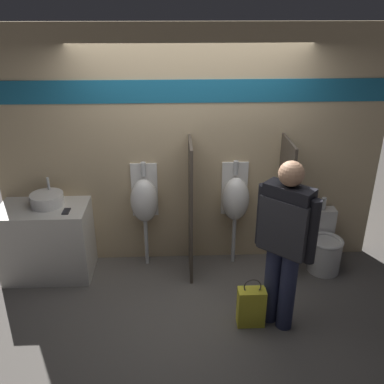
% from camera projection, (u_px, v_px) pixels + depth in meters
% --- Properties ---
extents(ground_plane, '(16.00, 16.00, 0.00)m').
position_uv_depth(ground_plane, '(193.00, 284.00, 4.77)').
color(ground_plane, '#5B5651').
extents(display_wall, '(4.30, 0.07, 2.70)m').
position_uv_depth(display_wall, '(190.00, 151.00, 4.75)').
color(display_wall, tan).
rests_on(display_wall, ground_plane).
extents(sink_counter, '(0.96, 0.57, 0.84)m').
position_uv_depth(sink_counter, '(47.00, 241.00, 4.79)').
color(sink_counter, silver).
rests_on(sink_counter, ground_plane).
extents(sink_basin, '(0.36, 0.36, 0.27)m').
position_uv_depth(sink_basin, '(47.00, 199.00, 4.64)').
color(sink_basin, white).
rests_on(sink_basin, sink_counter).
extents(cell_phone, '(0.07, 0.14, 0.01)m').
position_uv_depth(cell_phone, '(66.00, 211.00, 4.52)').
color(cell_phone, '#232328').
rests_on(cell_phone, sink_counter).
extents(divider_near_counter, '(0.03, 0.56, 1.56)m').
position_uv_depth(divider_near_counter, '(191.00, 210.00, 4.70)').
color(divider_near_counter, '#4C4238').
rests_on(divider_near_counter, ground_plane).
extents(divider_mid, '(0.03, 0.56, 1.56)m').
position_uv_depth(divider_mid, '(283.00, 208.00, 4.74)').
color(divider_mid, '#4C4238').
rests_on(divider_mid, ground_plane).
extents(urinal_near_counter, '(0.31, 0.26, 1.26)m').
position_uv_depth(urinal_near_counter, '(144.00, 200.00, 4.81)').
color(urinal_near_counter, silver).
rests_on(urinal_near_counter, ground_plane).
extents(urinal_far, '(0.31, 0.26, 1.26)m').
position_uv_depth(urinal_far, '(235.00, 199.00, 4.85)').
color(urinal_far, silver).
rests_on(urinal_far, ground_plane).
extents(toilet, '(0.38, 0.54, 0.81)m').
position_uv_depth(toilet, '(324.00, 247.00, 4.95)').
color(toilet, white).
rests_on(toilet, ground_plane).
extents(person_in_vest, '(0.48, 0.46, 1.69)m').
position_uv_depth(person_in_vest, '(285.00, 236.00, 3.80)').
color(person_in_vest, '#282D4C').
rests_on(person_in_vest, ground_plane).
extents(shopping_bag, '(0.26, 0.14, 0.52)m').
position_uv_depth(shopping_bag, '(251.00, 307.00, 4.11)').
color(shopping_bag, yellow).
rests_on(shopping_bag, ground_plane).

